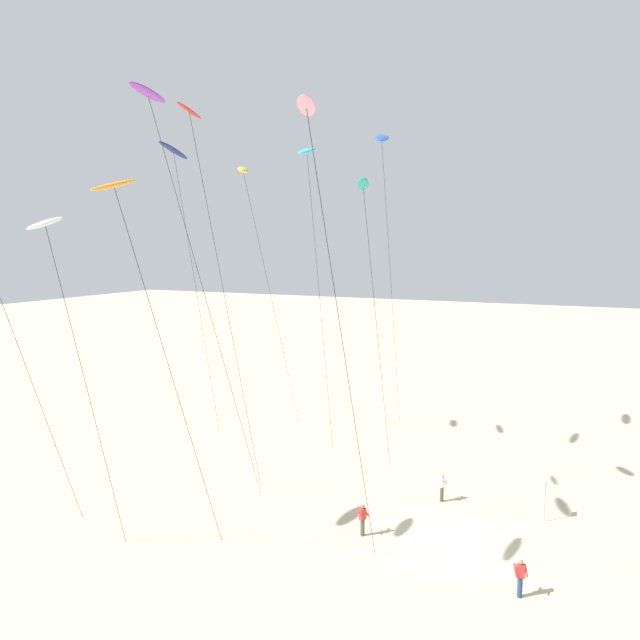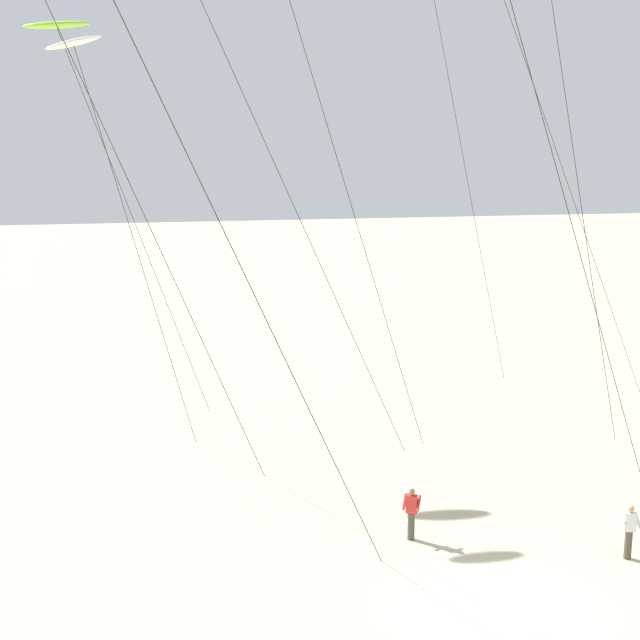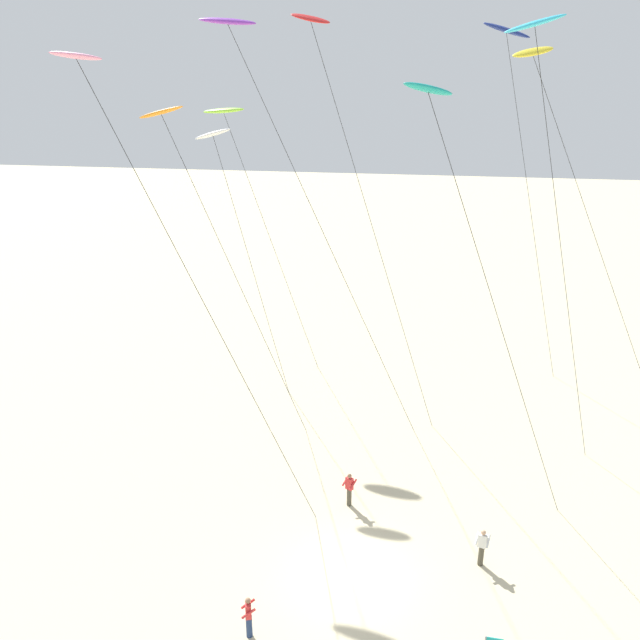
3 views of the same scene
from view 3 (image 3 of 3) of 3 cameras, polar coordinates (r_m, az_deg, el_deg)
name	(u,v)px [view 3 (image 3 of 3)]	position (r m, az deg, el deg)	size (l,w,h in m)	color
ground_plane	(350,576)	(26.41, 2.73, -22.40)	(260.00, 260.00, 0.00)	beige
kite_lime	(224,113)	(40.38, -8.79, 18.30)	(7.22, 1.13, 17.11)	#8CD833
kite_pink	(84,72)	(25.66, -20.85, 20.51)	(9.64, 1.17, 19.35)	pink
kite_yellow	(535,58)	(35.23, 19.14, 21.79)	(10.41, 1.58, 20.24)	yellow
kite_red	(315,35)	(32.14, -0.43, 24.68)	(7.87, 0.79, 21.51)	red
kite_teal	(431,99)	(24.79, 10.17, 19.36)	(7.89, 1.18, 18.36)	teal
kite_purple	(230,27)	(32.44, -8.25, 25.07)	(11.09, 1.32, 21.29)	purple
kite_navy	(507,35)	(40.01, 16.81, 23.78)	(6.57, 0.93, 21.77)	navy
kite_cyan	(536,33)	(30.28, 19.23, 23.66)	(6.21, 0.76, 21.07)	#33BFE0
kite_orange	(164,120)	(32.56, -14.10, 17.39)	(8.14, 0.78, 17.38)	orange
kite_white	(214,138)	(36.51, -9.70, 16.12)	(5.09, 0.97, 16.14)	white
kite_flyer_nearest	(482,546)	(27.03, 14.65, -19.48)	(0.64, 0.62, 1.67)	#4C4738
kite_flyer_middle	(349,489)	(29.32, 2.71, -15.21)	(0.71, 0.70, 1.67)	#4C4738
kite_flyer_furthest	(249,616)	(23.81, -6.57, -25.40)	(0.65, 0.67, 1.67)	navy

